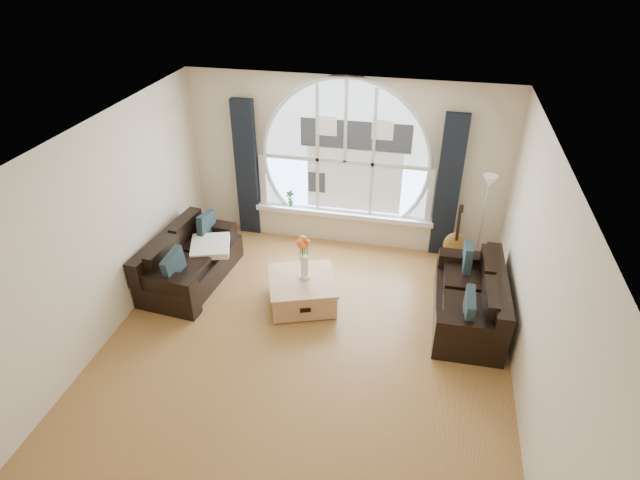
% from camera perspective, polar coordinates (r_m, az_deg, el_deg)
% --- Properties ---
extents(ground, '(5.00, 5.50, 0.01)m').
position_cam_1_polar(ground, '(6.67, -1.70, -11.71)').
color(ground, brown).
rests_on(ground, ground).
extents(ceiling, '(5.00, 5.50, 0.01)m').
position_cam_1_polar(ceiling, '(5.21, -2.17, 10.47)').
color(ceiling, silver).
rests_on(ceiling, ground).
extents(wall_back, '(5.00, 0.01, 2.70)m').
position_cam_1_polar(wall_back, '(8.21, 2.81, 8.41)').
color(wall_back, beige).
rests_on(wall_back, ground).
extents(wall_front, '(5.00, 0.01, 2.70)m').
position_cam_1_polar(wall_front, '(3.96, -12.52, -23.95)').
color(wall_front, beige).
rests_on(wall_front, ground).
extents(wall_left, '(0.01, 5.50, 2.70)m').
position_cam_1_polar(wall_left, '(6.81, -22.76, 0.65)').
color(wall_left, beige).
rests_on(wall_left, ground).
extents(wall_right, '(0.01, 5.50, 2.70)m').
position_cam_1_polar(wall_right, '(5.84, 22.73, -4.77)').
color(wall_right, beige).
rests_on(wall_right, ground).
extents(attic_slope, '(0.92, 5.50, 0.72)m').
position_cam_1_polar(attic_slope, '(5.29, 21.76, 4.35)').
color(attic_slope, silver).
rests_on(attic_slope, ground).
extents(arched_window, '(2.60, 0.06, 2.15)m').
position_cam_1_polar(arched_window, '(8.08, 2.82, 10.12)').
color(arched_window, silver).
rests_on(arched_window, wall_back).
extents(window_sill, '(2.90, 0.22, 0.08)m').
position_cam_1_polar(window_sill, '(8.49, 2.55, 2.93)').
color(window_sill, white).
rests_on(window_sill, wall_back).
extents(window_frame, '(2.76, 0.08, 2.15)m').
position_cam_1_polar(window_frame, '(8.05, 2.78, 10.04)').
color(window_frame, white).
rests_on(window_frame, wall_back).
extents(neighbor_house, '(1.70, 0.02, 1.50)m').
position_cam_1_polar(neighbor_house, '(8.09, 3.84, 9.16)').
color(neighbor_house, silver).
rests_on(neighbor_house, wall_back).
extents(curtain_left, '(0.35, 0.12, 2.30)m').
position_cam_1_polar(curtain_left, '(8.57, -8.06, 7.70)').
color(curtain_left, black).
rests_on(curtain_left, ground).
extents(curtain_right, '(0.35, 0.12, 2.30)m').
position_cam_1_polar(curtain_right, '(8.10, 13.89, 5.59)').
color(curtain_right, black).
rests_on(curtain_right, ground).
extents(sofa_left, '(1.01, 1.78, 0.76)m').
position_cam_1_polar(sofa_left, '(7.80, -14.08, -1.87)').
color(sofa_left, black).
rests_on(sofa_left, ground).
extents(sofa_right, '(0.87, 1.71, 0.75)m').
position_cam_1_polar(sofa_right, '(7.09, 16.07, -5.92)').
color(sofa_right, black).
rests_on(sofa_right, ground).
extents(coffee_chest, '(1.15, 1.15, 0.44)m').
position_cam_1_polar(coffee_chest, '(7.23, -1.98, -5.51)').
color(coffee_chest, tan).
rests_on(coffee_chest, ground).
extents(throw_blanket, '(0.70, 0.70, 0.10)m').
position_cam_1_polar(throw_blanket, '(7.80, -11.95, -0.67)').
color(throw_blanket, silver).
rests_on(throw_blanket, sofa_left).
extents(vase_flowers, '(0.24, 0.24, 0.70)m').
position_cam_1_polar(vase_flowers, '(6.94, -1.74, -1.47)').
color(vase_flowers, white).
rests_on(vase_flowers, coffee_chest).
extents(floor_lamp, '(0.24, 0.24, 1.60)m').
position_cam_1_polar(floor_lamp, '(7.90, 17.31, 1.49)').
color(floor_lamp, '#B2B2B2').
rests_on(floor_lamp, ground).
extents(guitar, '(0.38, 0.27, 1.06)m').
position_cam_1_polar(guitar, '(8.18, 14.78, 0.81)').
color(guitar, olive).
rests_on(guitar, ground).
extents(potted_plant, '(0.16, 0.12, 0.28)m').
position_cam_1_polar(potted_plant, '(8.58, -3.30, 4.58)').
color(potted_plant, '#1E6023').
rests_on(potted_plant, window_sill).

